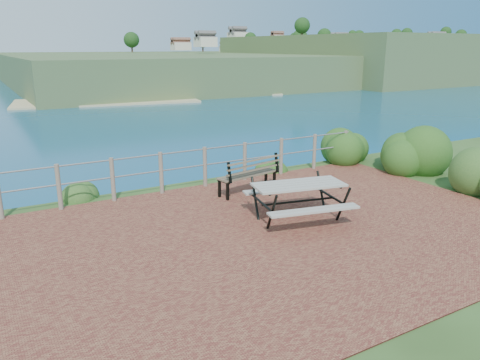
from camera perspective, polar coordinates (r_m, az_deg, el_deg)
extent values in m
cube|color=maroon|center=(9.04, 5.19, -6.16)|extent=(10.00, 7.00, 0.12)
cylinder|color=#6B5B4C|center=(10.65, -21.21, -0.80)|extent=(0.10, 0.10, 1.00)
cylinder|color=#6B5B4C|center=(10.87, -15.26, 0.05)|extent=(0.10, 0.10, 1.00)
cylinder|color=#6B5B4C|center=(11.20, -9.59, 0.87)|extent=(0.10, 0.10, 1.00)
cylinder|color=#6B5B4C|center=(11.63, -4.29, 1.62)|extent=(0.10, 0.10, 1.00)
cylinder|color=#6B5B4C|center=(12.16, 0.59, 2.30)|extent=(0.10, 0.10, 1.00)
cylinder|color=#6B5B4C|center=(12.77, 5.03, 2.91)|extent=(0.10, 0.10, 1.00)
cylinder|color=#6B5B4C|center=(13.45, 9.05, 3.44)|extent=(0.10, 0.10, 1.00)
cylinder|color=#6B5B4C|center=(14.19, 12.68, 3.90)|extent=(0.10, 0.10, 1.00)
cylinder|color=slate|center=(11.53, -4.34, 3.79)|extent=(9.40, 0.04, 0.04)
cylinder|color=slate|center=(11.62, -4.30, 1.86)|extent=(9.40, 0.04, 0.04)
cube|color=#405E2F|center=(260.93, 3.71, 13.91)|extent=(260.00, 180.00, 12.00)
cube|color=#405E2F|center=(270.68, 19.65, 13.97)|extent=(160.00, 120.00, 20.00)
cube|color=tan|center=(189.20, 15.74, 10.83)|extent=(209.53, 114.73, 0.50)
cube|color=gray|center=(9.33, 7.18, -0.56)|extent=(1.92, 1.10, 0.04)
cube|color=gray|center=(9.42, 7.12, -2.31)|extent=(1.82, 0.63, 0.04)
cube|color=gray|center=(9.42, 7.12, -2.31)|extent=(1.82, 0.63, 0.04)
cylinder|color=black|center=(9.43, 7.11, -2.60)|extent=(1.53, 0.37, 0.04)
cube|color=brown|center=(11.11, 0.96, 0.66)|extent=(1.65, 0.68, 0.04)
cube|color=brown|center=(11.04, 0.97, 2.06)|extent=(1.60, 0.40, 0.37)
cube|color=black|center=(11.17, 0.95, -0.43)|extent=(0.06, 0.07, 0.44)
cube|color=black|center=(11.17, 0.95, -0.43)|extent=(0.06, 0.07, 0.44)
cube|color=black|center=(11.17, 0.95, -0.43)|extent=(0.06, 0.07, 0.44)
cube|color=black|center=(11.17, 0.95, -0.43)|extent=(0.06, 0.07, 0.44)
ellipsoid|color=#214816|center=(14.12, 19.39, 1.15)|extent=(1.55, 1.55, 2.20)
ellipsoid|color=#214816|center=(14.65, 13.39, 2.14)|extent=(1.20, 1.20, 1.71)
ellipsoid|color=#28521E|center=(11.44, -19.30, -2.22)|extent=(0.79, 0.79, 0.53)
ellipsoid|color=#214816|center=(13.32, 3.23, 1.18)|extent=(0.81, 0.81, 0.56)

